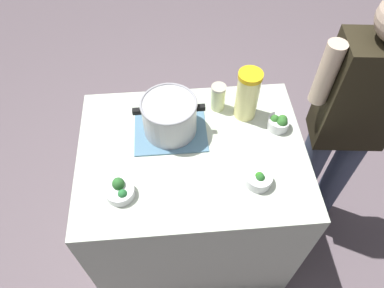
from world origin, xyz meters
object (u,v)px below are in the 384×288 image
Objects in this scene: lemonade_pitcher at (247,95)px; broccoli_bowl_center at (279,122)px; person_cook at (346,128)px; cooking_pot at (169,116)px; broccoli_bowl_back at (259,179)px; mason_jar at (218,97)px; broccoli_bowl_front at (120,191)px.

lemonade_pitcher is 0.20m from broccoli_bowl_center.
cooking_pot is at bearing 179.05° from person_cook.
cooking_pot is 0.48m from broccoli_bowl_back.
cooking_pot is at bearing 138.37° from broccoli_bowl_back.
broccoli_bowl_center is (0.51, -0.03, -0.06)m from cooking_pot.
lemonade_pitcher is 2.28× the size of broccoli_bowl_back.
broccoli_bowl_center is (0.27, -0.15, -0.03)m from mason_jar.
mason_jar is 1.37× the size of broccoli_bowl_center.
lemonade_pitcher reaches higher than broccoli_bowl_center.
broccoli_bowl_back is at bearing -91.17° from lemonade_pitcher.
cooking_pot is 0.51m from broccoli_bowl_center.
person_cook reaches higher than broccoli_bowl_center.
broccoli_bowl_center is at bearing 22.45° from broccoli_bowl_front.
broccoli_bowl_front is at bearing -124.08° from cooking_pot.
broccoli_bowl_front is 1.06× the size of broccoli_bowl_back.
broccoli_bowl_back is (0.12, -0.44, -0.04)m from mason_jar.
lemonade_pitcher is 0.16× the size of person_cook.
person_cook is at bearing -12.69° from mason_jar.
mason_jar is at bearing 27.98° from cooking_pot.
lemonade_pitcher is 1.85× the size of mason_jar.
lemonade_pitcher is 0.54m from person_cook.
lemonade_pitcher reaches higher than broccoli_bowl_front.
person_cook is (0.87, -0.01, -0.15)m from cooking_pot.
broccoli_bowl_front is 0.07× the size of person_cook.
mason_jar is (-0.13, 0.05, -0.06)m from lemonade_pitcher.
cooking_pot is 0.37m from lemonade_pitcher.
lemonade_pitcher reaches higher than broccoli_bowl_back.
broccoli_bowl_front is at bearing -145.67° from lemonade_pitcher.
lemonade_pitcher is 0.15m from mason_jar.
broccoli_bowl_center is at bearing 62.54° from broccoli_bowl_back.
broccoli_bowl_center is 0.06× the size of person_cook.
mason_jar is at bearing 44.61° from broccoli_bowl_front.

